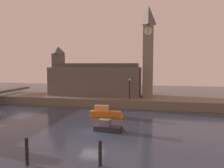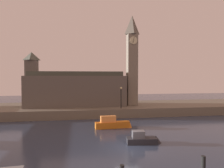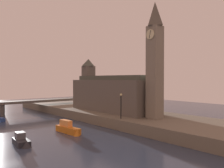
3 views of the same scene
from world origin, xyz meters
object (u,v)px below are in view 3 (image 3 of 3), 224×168
(streetlamp, at_px, (121,103))
(boat_patrol_orange, at_px, (69,129))
(clock_tower, at_px, (155,58))
(boat_barge_dark, at_px, (22,141))
(parliament_hall, at_px, (111,93))

(streetlamp, xyz_separation_m, boat_patrol_orange, (-2.37, -7.17, -3.22))
(clock_tower, height_order, streetlamp, clock_tower)
(clock_tower, height_order, boat_barge_dark, clock_tower)
(clock_tower, relative_size, streetlamp, 4.62)
(clock_tower, relative_size, parliament_hall, 0.94)
(parliament_hall, bearing_deg, boat_barge_dark, -67.85)
(boat_patrol_orange, bearing_deg, boat_barge_dark, -73.48)
(boat_barge_dark, bearing_deg, parliament_hall, 112.15)
(clock_tower, bearing_deg, boat_barge_dark, -100.11)
(parliament_hall, relative_size, boat_barge_dark, 4.73)
(clock_tower, xyz_separation_m, boat_patrol_orange, (-5.28, -11.13, -9.66))
(clock_tower, xyz_separation_m, parliament_hall, (-10.90, 0.80, -5.60))
(streetlamp, relative_size, boat_patrol_orange, 0.71)
(parliament_hall, relative_size, streetlamp, 4.93)
(boat_patrol_orange, height_order, boat_barge_dark, boat_patrol_orange)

